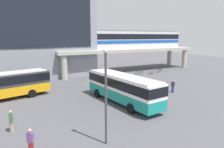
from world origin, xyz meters
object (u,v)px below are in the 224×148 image
bicycle_black (159,71)px  pedestrian_walking_across (173,87)px  bicycle_silver (151,73)px  pedestrian_by_bike_rack (31,142)px  pedestrian_waiting_near_stop (11,122)px  bicycle_brown (98,78)px  station_building (14,21)px  bus_main (122,86)px  bus_secondary (1,84)px  bicycle_green (139,72)px  bicycle_red (115,75)px  train (134,39)px

bicycle_black → pedestrian_walking_across: pedestrian_walking_across is taller
bicycle_silver → pedestrian_by_bike_rack: 30.87m
bicycle_black → pedestrian_by_bike_rack: pedestrian_by_bike_rack is taller
pedestrian_waiting_near_stop → bicycle_brown: bearing=45.9°
station_building → bicycle_black: 30.12m
bus_main → bicycle_brown: bearing=77.6°
bus_secondary → pedestrian_waiting_near_stop: (0.52, -9.72, -1.13)m
bicycle_green → bicycle_black: bearing=-4.5°
station_building → bicycle_red: bearing=-36.4°
station_building → pedestrian_by_bike_rack: (-1.70, -30.48, -9.48)m
pedestrian_walking_across → station_building: bearing=125.5°
station_building → bicycle_brown: size_ratio=15.14×
bicycle_green → train: bearing=70.0°
bicycle_black → bicycle_brown: size_ratio=0.97×
bus_main → bicycle_black: bearing=37.3°
bus_main → pedestrian_by_bike_rack: (-10.55, -6.04, -1.16)m
bicycle_green → pedestrian_walking_across: (-4.12, -13.11, 0.44)m
station_building → train: size_ratio=1.12×
station_building → bicycle_black: station_building is taller
bicycle_black → pedestrian_walking_across: (-8.94, -12.74, 0.44)m
pedestrian_waiting_near_stop → bus_secondary: bearing=93.1°
bicycle_black → bicycle_brown: bearing=-178.3°
bicycle_silver → pedestrian_waiting_near_stop: 29.47m
train → bicycle_black: size_ratio=13.92×
bicycle_red → bus_main: bearing=-116.4°
bus_main → pedestrian_walking_across: bearing=2.8°
bicycle_black → pedestrian_waiting_near_stop: bearing=-152.2°
bicycle_black → pedestrian_waiting_near_stop: 32.45m
bicycle_brown → bus_main: bearing=-102.4°
train → bus_main: size_ratio=2.15×
bicycle_brown → bus_secondary: bearing=-161.4°
bus_main → bicycle_brown: (2.80, 12.71, -1.63)m
station_building → train: 24.05m
bicycle_green → station_building: bearing=152.8°
train → bicycle_red: 11.28m
bus_secondary → pedestrian_walking_across: size_ratio=6.63×
station_building → pedestrian_by_bike_rack: bearing=-93.2°
train → pedestrian_waiting_near_stop: (-25.61, -20.29, -6.01)m
pedestrian_by_bike_rack → pedestrian_waiting_near_stop: bearing=102.8°
bicycle_green → bicycle_silver: bearing=-33.1°
train → bus_secondary: size_ratio=2.13×
bicycle_black → bicycle_silver: same height
bicycle_red → station_building: bearing=143.6°
bicycle_brown → pedestrian_by_bike_rack: 23.02m
train → pedestrian_walking_across: bearing=-108.1°
station_building → train: station_building is taller
bicycle_red → bicycle_brown: bearing=-173.6°
bus_main → bicycle_silver: bus_main is taller
bicycle_green → pedestrian_walking_across: bearing=-107.5°
bus_secondary → pedestrian_waiting_near_stop: size_ratio=6.28×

